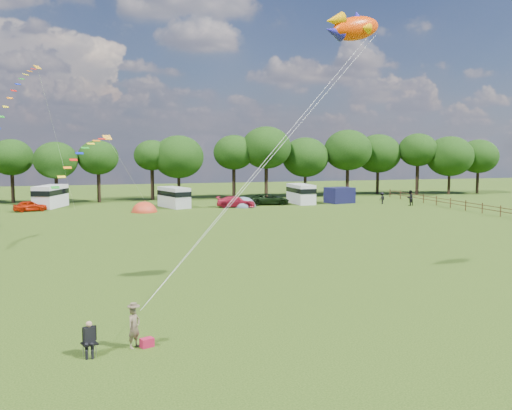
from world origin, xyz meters
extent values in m
plane|color=black|center=(0.00, 0.00, 0.00)|extent=(180.00, 180.00, 0.00)
cylinder|color=black|center=(-20.03, 56.31, 1.95)|extent=(0.47, 0.47, 3.90)
ellipsoid|color=black|center=(-20.03, 56.31, 6.00)|extent=(5.58, 5.58, 4.74)
cylinder|color=black|center=(-14.36, 53.27, 1.78)|extent=(0.44, 0.44, 3.56)
ellipsoid|color=black|center=(-14.36, 53.27, 5.64)|extent=(5.56, 5.56, 4.73)
cylinder|color=black|center=(-9.09, 54.23, 1.98)|extent=(0.47, 0.47, 3.95)
ellipsoid|color=black|center=(-9.09, 54.23, 5.95)|extent=(5.33, 5.33, 4.53)
cylinder|color=black|center=(-1.92, 56.03, 2.17)|extent=(0.50, 0.50, 4.33)
ellipsoid|color=black|center=(-1.92, 56.03, 6.19)|extent=(4.95, 4.95, 4.21)
cylinder|color=black|center=(1.70, 55.56, 1.66)|extent=(0.43, 0.43, 3.31)
ellipsoid|color=black|center=(1.70, 55.56, 5.95)|extent=(7.03, 7.03, 5.98)
cylinder|color=black|center=(9.66, 55.80, 2.18)|extent=(0.50, 0.50, 4.36)
ellipsoid|color=black|center=(9.66, 55.80, 6.56)|extent=(5.84, 5.84, 4.97)
cylinder|color=black|center=(14.25, 54.92, 2.27)|extent=(0.51, 0.51, 4.55)
ellipsoid|color=black|center=(14.25, 54.92, 7.23)|extent=(7.15, 7.15, 6.08)
cylinder|color=black|center=(20.49, 55.63, 1.61)|extent=(0.42, 0.42, 3.21)
ellipsoid|color=black|center=(20.49, 55.63, 5.80)|extent=(6.90, 6.90, 5.86)
cylinder|color=black|center=(26.98, 54.96, 2.09)|extent=(0.48, 0.48, 4.17)
ellipsoid|color=black|center=(26.98, 54.96, 6.86)|extent=(7.16, 7.16, 6.09)
cylinder|color=black|center=(32.97, 56.89, 1.83)|extent=(0.45, 0.45, 3.66)
ellipsoid|color=black|center=(32.97, 56.89, 6.31)|extent=(7.05, 7.05, 5.99)
cylinder|color=black|center=(38.41, 54.37, 2.32)|extent=(0.52, 0.52, 4.65)
ellipsoid|color=black|center=(38.41, 54.37, 6.88)|extent=(5.96, 5.96, 5.06)
cylinder|color=black|center=(43.16, 53.04, 1.59)|extent=(0.42, 0.42, 3.19)
ellipsoid|color=black|center=(43.16, 53.04, 5.89)|extent=(7.23, 7.23, 6.14)
cylinder|color=black|center=(48.55, 53.44, 1.76)|extent=(0.44, 0.44, 3.52)
ellipsoid|color=black|center=(48.55, 53.44, 5.86)|extent=(6.22, 6.22, 5.28)
cylinder|color=#472D19|center=(32.00, 27.00, 0.60)|extent=(0.12, 0.12, 1.20)
cylinder|color=#472D19|center=(32.00, 25.50, 0.95)|extent=(0.08, 3.00, 0.08)
cylinder|color=#472D19|center=(32.00, 25.50, 0.55)|extent=(0.08, 3.00, 0.08)
cylinder|color=#472D19|center=(32.00, 30.00, 0.60)|extent=(0.12, 0.12, 1.20)
cylinder|color=#472D19|center=(32.00, 28.50, 0.95)|extent=(0.08, 3.00, 0.08)
cylinder|color=#472D19|center=(32.00, 28.50, 0.55)|extent=(0.08, 3.00, 0.08)
cylinder|color=#472D19|center=(32.00, 33.00, 0.60)|extent=(0.12, 0.12, 1.20)
cylinder|color=#472D19|center=(32.00, 31.50, 0.95)|extent=(0.08, 3.00, 0.08)
cylinder|color=#472D19|center=(32.00, 31.50, 0.55)|extent=(0.08, 3.00, 0.08)
cylinder|color=#472D19|center=(32.00, 36.00, 0.60)|extent=(0.12, 0.12, 1.20)
cylinder|color=#472D19|center=(32.00, 34.50, 0.95)|extent=(0.08, 3.00, 0.08)
cylinder|color=#472D19|center=(32.00, 34.50, 0.55)|extent=(0.08, 3.00, 0.08)
cylinder|color=#472D19|center=(32.00, 39.00, 0.60)|extent=(0.12, 0.12, 1.20)
cylinder|color=#472D19|center=(32.00, 37.50, 0.95)|extent=(0.08, 3.00, 0.08)
cylinder|color=#472D19|center=(32.00, 37.50, 0.55)|extent=(0.08, 3.00, 0.08)
cylinder|color=#472D19|center=(32.00, 42.00, 0.60)|extent=(0.12, 0.12, 1.20)
cylinder|color=#472D19|center=(32.00, 40.50, 0.95)|extent=(0.08, 3.00, 0.08)
cylinder|color=#472D19|center=(32.00, 40.50, 0.55)|extent=(0.08, 3.00, 0.08)
cylinder|color=#472D19|center=(32.00, 45.00, 0.60)|extent=(0.12, 0.12, 1.20)
cylinder|color=#472D19|center=(32.00, 43.50, 0.95)|extent=(0.08, 3.00, 0.08)
cylinder|color=#472D19|center=(32.00, 43.50, 0.55)|extent=(0.08, 3.00, 0.08)
cylinder|color=#472D19|center=(32.00, 48.00, 0.60)|extent=(0.12, 0.12, 1.20)
cylinder|color=#472D19|center=(32.00, 46.50, 0.95)|extent=(0.08, 3.00, 0.08)
cylinder|color=#472D19|center=(32.00, 46.50, 0.55)|extent=(0.08, 3.00, 0.08)
cylinder|color=#472D19|center=(32.00, 51.00, 0.60)|extent=(0.12, 0.12, 1.20)
cylinder|color=#472D19|center=(32.00, 49.50, 0.95)|extent=(0.08, 3.00, 0.08)
cylinder|color=#472D19|center=(32.00, 49.50, 0.55)|extent=(0.08, 3.00, 0.08)
imported|color=#B81E05|center=(-16.70, 45.24, 0.63)|extent=(4.01, 2.41, 1.25)
imported|color=#A4162A|center=(7.04, 43.31, 0.68)|extent=(4.91, 3.23, 1.36)
imported|color=black|center=(11.89, 45.32, 0.70)|extent=(5.34, 2.80, 1.40)
cube|color=silver|center=(-14.78, 49.16, 1.34)|extent=(4.00, 5.82, 2.68)
cube|color=black|center=(-14.78, 49.16, 1.89)|extent=(4.08, 5.94, 0.64)
cylinder|color=black|center=(-15.36, 47.57, 0.38)|extent=(0.80, 0.52, 0.75)
cylinder|color=black|center=(-14.20, 50.74, 0.38)|extent=(0.80, 0.52, 0.75)
cube|color=#B6B7B9|center=(-0.25, 45.32, 1.23)|extent=(3.62, 5.34, 2.46)
cube|color=black|center=(-0.25, 45.32, 1.73)|extent=(3.69, 5.45, 0.58)
cylinder|color=black|center=(0.27, 43.86, 0.35)|extent=(0.74, 0.47, 0.69)
cylinder|color=black|center=(-0.76, 46.78, 0.35)|extent=(0.74, 0.47, 0.69)
cube|color=silver|center=(16.27, 45.66, 1.26)|extent=(2.37, 5.12, 2.51)
cube|color=black|center=(16.27, 45.66, 1.77)|extent=(2.41, 5.22, 0.60)
cylinder|color=black|center=(16.35, 44.08, 0.35)|extent=(0.72, 0.29, 0.71)
cylinder|color=black|center=(16.20, 47.24, 0.35)|extent=(0.72, 0.29, 0.71)
ellipsoid|color=red|center=(-4.13, 41.25, 0.02)|extent=(2.81, 3.23, 2.30)
cylinder|color=red|center=(-4.13, 41.25, 0.04)|extent=(2.95, 2.95, 0.08)
ellipsoid|color=slate|center=(8.01, 43.71, 0.02)|extent=(3.12, 3.59, 2.44)
cylinder|color=slate|center=(8.01, 43.71, 0.04)|extent=(3.28, 3.28, 0.08)
cube|color=#121338|center=(21.44, 45.10, 1.02)|extent=(3.77, 3.31, 2.04)
imported|color=brown|center=(-7.69, -3.12, 0.77)|extent=(0.66, 0.66, 1.55)
cylinder|color=#99999E|center=(-9.48, -3.79, 0.23)|extent=(0.02, 0.02, 0.45)
cylinder|color=#99999E|center=(-9.05, -3.79, 0.23)|extent=(0.02, 0.02, 0.45)
cylinder|color=#99999E|center=(-9.48, -3.36, 0.23)|extent=(0.02, 0.02, 0.45)
cylinder|color=#99999E|center=(-9.05, -3.36, 0.23)|extent=(0.02, 0.02, 0.45)
cube|color=black|center=(-9.27, -3.57, 0.45)|extent=(0.65, 0.64, 0.05)
cube|color=black|center=(-9.27, -3.34, 0.74)|extent=(0.50, 0.22, 0.54)
cube|color=black|center=(-9.27, -3.53, 0.77)|extent=(0.43, 0.35, 0.57)
sphere|color=tan|center=(-9.27, -3.55, 1.16)|extent=(0.22, 0.22, 0.22)
cube|color=#A71435|center=(-7.23, -3.18, 0.17)|extent=(0.56, 0.47, 0.34)
ellipsoid|color=#F73C00|center=(3.65, 2.63, 13.24)|extent=(3.11, 1.69, 1.70)
ellipsoid|color=#E0C007|center=(3.65, 2.63, 13.11)|extent=(1.95, 1.04, 0.93)
cone|color=#FFA900|center=(2.40, 2.36, 13.50)|extent=(1.18, 0.95, 0.89)
cone|color=#211A9E|center=(2.40, 2.36, 12.97)|extent=(1.18, 0.95, 0.89)
cone|color=#211A9E|center=(3.74, 2.64, 13.79)|extent=(0.77, 0.87, 0.76)
sphere|color=white|center=(4.59, 3.14, 13.40)|extent=(0.28, 0.28, 0.28)
sphere|color=black|center=(4.65, 3.20, 13.40)|extent=(0.14, 0.14, 0.14)
cube|color=orange|center=(-13.93, 30.49, 14.38)|extent=(0.75, 0.76, 0.36)
cube|color=red|center=(-14.20, 30.00, 14.15)|extent=(0.52, 0.53, 0.10)
cube|color=orange|center=(-14.47, 29.50, 13.89)|extent=(0.51, 0.53, 0.11)
cube|color=yellow|center=(-14.74, 29.01, 13.54)|extent=(0.51, 0.53, 0.12)
cube|color=#198C1E|center=(-15.01, 28.51, 13.12)|extent=(0.51, 0.52, 0.13)
cube|color=#0C1EB2|center=(-15.28, 28.02, 12.61)|extent=(0.51, 0.52, 0.14)
cube|color=red|center=(-15.55, 27.52, 12.03)|extent=(0.50, 0.52, 0.15)
cube|color=orange|center=(-15.82, 27.03, 11.36)|extent=(0.50, 0.51, 0.15)
cube|color=yellow|center=(-16.09, 26.53, 10.62)|extent=(0.49, 0.51, 0.16)
cube|color=#198C1E|center=(-16.36, 26.04, 9.79)|extent=(0.49, 0.51, 0.17)
cube|color=#F9A01E|center=(-8.20, 21.89, 8.10)|extent=(0.77, 0.72, 0.38)
cube|color=red|center=(-8.60, 21.44, 7.99)|extent=(0.61, 0.42, 0.11)
cube|color=orange|center=(-9.01, 20.99, 7.85)|extent=(0.61, 0.41, 0.12)
cube|color=yellow|center=(-9.41, 20.54, 7.62)|extent=(0.61, 0.41, 0.13)
cube|color=#198C1E|center=(-9.82, 20.09, 7.31)|extent=(0.61, 0.41, 0.14)
cube|color=#0C1EB2|center=(-10.22, 19.64, 6.92)|extent=(0.61, 0.40, 0.15)
cube|color=red|center=(-10.63, 19.19, 6.45)|extent=(0.61, 0.40, 0.16)
cube|color=orange|center=(-11.03, 18.74, 5.91)|extent=(0.60, 0.39, 0.16)
cube|color=yellow|center=(-11.44, 18.29, 5.28)|extent=(0.60, 0.38, 0.17)
cube|color=#198C1E|center=(-11.84, 17.84, 4.57)|extent=(0.60, 0.38, 0.18)
imported|color=black|center=(28.67, 39.71, 0.97)|extent=(1.08, 0.83, 1.95)
imported|color=black|center=(26.20, 42.38, 0.77)|extent=(1.09, 0.90, 1.53)
camera|label=1|loc=(-8.69, -24.04, 7.43)|focal=40.00mm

